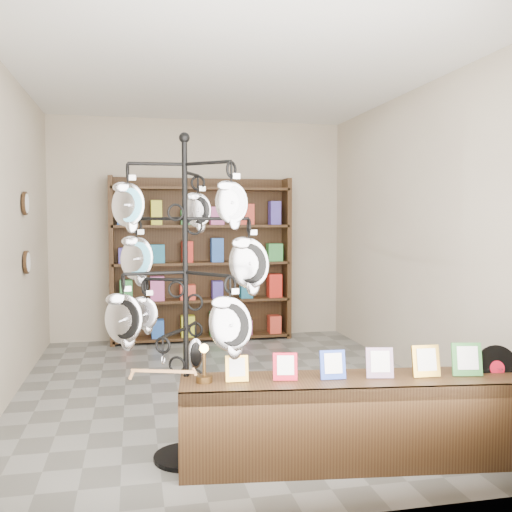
{
  "coord_description": "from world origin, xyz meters",
  "views": [
    {
      "loc": [
        -0.9,
        -5.37,
        1.63
      ],
      "look_at": [
        0.04,
        -1.0,
        1.35
      ],
      "focal_mm": 40.0,
      "sensor_mm": 36.0,
      "label": 1
    }
  ],
  "objects": [
    {
      "name": "front_shelf",
      "position": [
        0.54,
        -1.85,
        0.29
      ],
      "size": [
        2.38,
        0.76,
        0.83
      ],
      "rotation": [
        0.0,
        0.0,
        -0.12
      ],
      "color": "black",
      "rests_on": "ground"
    },
    {
      "name": "display_tree",
      "position": [
        -0.56,
        -1.56,
        1.28
      ],
      "size": [
        1.21,
        1.21,
        2.21
      ],
      "rotation": [
        0.0,
        0.0,
        -0.4
      ],
      "color": "black",
      "rests_on": "ground"
    },
    {
      "name": "ground",
      "position": [
        0.0,
        0.0,
        0.0
      ],
      "size": [
        5.0,
        5.0,
        0.0
      ],
      "primitive_type": "plane",
      "color": "slate",
      "rests_on": "ground"
    },
    {
      "name": "room_envelope",
      "position": [
        0.0,
        0.0,
        1.85
      ],
      "size": [
        5.0,
        5.0,
        5.0
      ],
      "color": "#BAAF96",
      "rests_on": "ground"
    },
    {
      "name": "wall_clocks",
      "position": [
        -1.97,
        0.8,
        1.5
      ],
      "size": [
        0.03,
        0.24,
        0.84
      ],
      "color": "black",
      "rests_on": "ground"
    },
    {
      "name": "back_shelving",
      "position": [
        0.0,
        2.3,
        1.03
      ],
      "size": [
        2.42,
        0.36,
        2.2
      ],
      "color": "black",
      "rests_on": "ground"
    }
  ]
}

